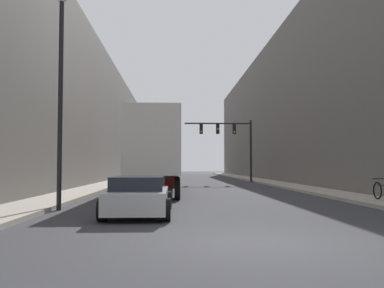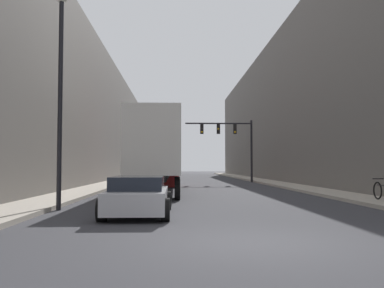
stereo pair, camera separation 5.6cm
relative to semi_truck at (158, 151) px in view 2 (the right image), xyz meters
name	(u,v)px [view 2 (the right image)]	position (x,y,z in m)	size (l,w,h in m)	color
ground_plane	(250,243)	(2.50, -16.34, -2.36)	(200.00, 200.00, 0.00)	#38383D
sidewalk_right	(265,181)	(9.15, 13.66, -2.29)	(2.06, 80.00, 0.15)	#B2A899
sidewalk_left	(117,182)	(-4.16, 13.66, -2.29)	(2.06, 80.00, 0.15)	#B2A899
building_right	(308,107)	(13.18, 13.66, 4.48)	(6.00, 80.00, 13.69)	#66605B
building_left	(73,116)	(-8.19, 13.66, 3.59)	(6.00, 80.00, 11.90)	#66605B
semi_truck	(158,151)	(0.00, 0.00, 0.00)	(2.51, 14.40, 4.15)	silver
sedan_car	(139,196)	(-0.12, -11.47, -1.77)	(1.98, 4.37, 1.20)	#B7B7BC
traffic_signal_gantry	(233,138)	(6.24, 13.96, 1.70)	(6.16, 0.35, 5.66)	black
street_lamp	(61,70)	(-2.97, -9.96, 2.48)	(0.44, 0.44, 7.67)	black
parked_bicycle	(384,191)	(9.22, -8.28, -1.83)	(0.44, 1.82, 0.86)	black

